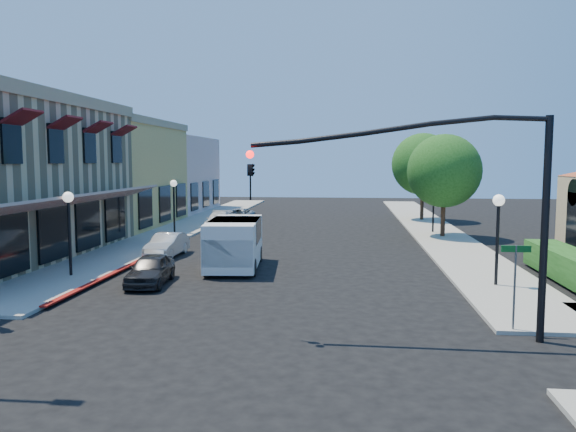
# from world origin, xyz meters

# --- Properties ---
(ground) EXTENTS (120.00, 120.00, 0.00)m
(ground) POSITION_xyz_m (0.00, 0.00, 0.00)
(ground) COLOR black
(ground) RESTS_ON ground
(sidewalk_left) EXTENTS (3.50, 50.00, 0.12)m
(sidewalk_left) POSITION_xyz_m (-8.75, 27.00, 0.06)
(sidewalk_left) COLOR gray
(sidewalk_left) RESTS_ON ground
(sidewalk_right) EXTENTS (3.50, 50.00, 0.12)m
(sidewalk_right) POSITION_xyz_m (8.75, 27.00, 0.06)
(sidewalk_right) COLOR gray
(sidewalk_right) RESTS_ON ground
(curb_red_strip) EXTENTS (0.25, 10.00, 0.06)m
(curb_red_strip) POSITION_xyz_m (-6.90, 8.00, 0.00)
(curb_red_strip) COLOR maroon
(curb_red_strip) RESTS_ON ground
(yellow_stucco_building) EXTENTS (10.00, 12.00, 7.60)m
(yellow_stucco_building) POSITION_xyz_m (-15.50, 26.00, 3.80)
(yellow_stucco_building) COLOR tan
(yellow_stucco_building) RESTS_ON ground
(pink_stucco_building) EXTENTS (10.00, 12.00, 7.00)m
(pink_stucco_building) POSITION_xyz_m (-15.50, 38.00, 3.50)
(pink_stucco_building) COLOR beige
(pink_stucco_building) RESTS_ON ground
(hedge) EXTENTS (1.40, 8.00, 1.10)m
(hedge) POSITION_xyz_m (11.70, 9.00, 0.00)
(hedge) COLOR #194714
(hedge) RESTS_ON ground
(street_tree_a) EXTENTS (4.56, 4.56, 6.48)m
(street_tree_a) POSITION_xyz_m (8.80, 22.00, 4.19)
(street_tree_a) COLOR #362215
(street_tree_a) RESTS_ON ground
(street_tree_b) EXTENTS (4.94, 4.94, 7.02)m
(street_tree_b) POSITION_xyz_m (8.80, 32.00, 4.54)
(street_tree_b) COLOR #362215
(street_tree_b) RESTS_ON ground
(signal_mast_arm) EXTENTS (8.01, 0.39, 6.00)m
(signal_mast_arm) POSITION_xyz_m (5.86, 1.50, 4.09)
(signal_mast_arm) COLOR black
(signal_mast_arm) RESTS_ON ground
(street_name_sign) EXTENTS (0.80, 0.06, 2.50)m
(street_name_sign) POSITION_xyz_m (7.50, 2.20, 1.70)
(street_name_sign) COLOR #595B5E
(street_name_sign) RESTS_ON ground
(lamppost_left_near) EXTENTS (0.44, 0.44, 3.57)m
(lamppost_left_near) POSITION_xyz_m (-8.50, 8.00, 2.74)
(lamppost_left_near) COLOR black
(lamppost_left_near) RESTS_ON ground
(lamppost_left_far) EXTENTS (0.44, 0.44, 3.57)m
(lamppost_left_far) POSITION_xyz_m (-8.50, 22.00, 2.74)
(lamppost_left_far) COLOR black
(lamppost_left_far) RESTS_ON ground
(lamppost_right_near) EXTENTS (0.44, 0.44, 3.57)m
(lamppost_right_near) POSITION_xyz_m (8.50, 8.00, 2.74)
(lamppost_right_near) COLOR black
(lamppost_right_near) RESTS_ON ground
(lamppost_right_far) EXTENTS (0.44, 0.44, 3.57)m
(lamppost_right_far) POSITION_xyz_m (8.50, 24.00, 2.74)
(lamppost_right_far) COLOR black
(lamppost_right_far) RESTS_ON ground
(white_van) EXTENTS (2.54, 5.11, 2.20)m
(white_van) POSITION_xyz_m (-2.18, 10.72, 1.27)
(white_van) COLOR silver
(white_van) RESTS_ON ground
(parked_car_a) EXTENTS (1.67, 3.56, 1.18)m
(parked_car_a) POSITION_xyz_m (-4.80, 7.18, 0.59)
(parked_car_a) COLOR black
(parked_car_a) RESTS_ON ground
(parked_car_b) EXTENTS (1.38, 3.62, 1.18)m
(parked_car_b) POSITION_xyz_m (-6.20, 13.48, 0.59)
(parked_car_b) COLOR #BBBFC1
(parked_car_b) RESTS_ON ground
(parked_car_c) EXTENTS (2.08, 4.26, 1.19)m
(parked_car_c) POSITION_xyz_m (-6.20, 25.00, 0.60)
(parked_car_c) COLOR silver
(parked_car_c) RESTS_ON ground
(parked_car_d) EXTENTS (2.30, 4.16, 1.10)m
(parked_car_d) POSITION_xyz_m (-5.62, 29.10, 0.55)
(parked_car_d) COLOR #9C9FA1
(parked_car_d) RESTS_ON ground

